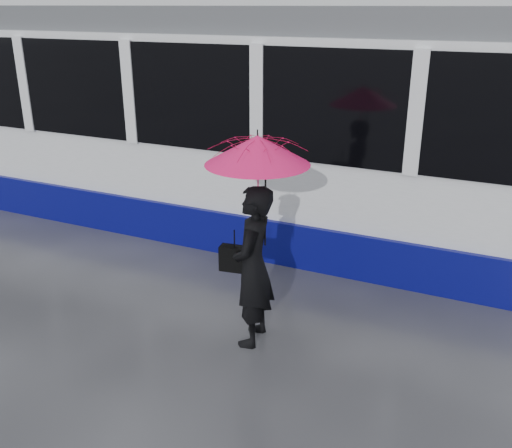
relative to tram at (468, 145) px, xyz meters
The scene contains 6 objects.
ground 3.78m from the tram, 132.76° to the right, with size 90.00×90.00×0.00m, color #28282D.
rails 2.83m from the tram, behind, with size 34.00×1.51×0.02m.
tram is the anchor object (origin of this frame).
woman 3.62m from the tram, 118.04° to the right, with size 0.63×0.41×1.73m, color black.
umbrella 3.52m from the tram, 117.32° to the right, with size 1.16×1.16×1.17m.
handbag 3.70m from the tram, 121.26° to the right, with size 0.33×0.18×0.45m.
Camera 1 is at (2.92, -5.38, 3.37)m, focal length 40.00 mm.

